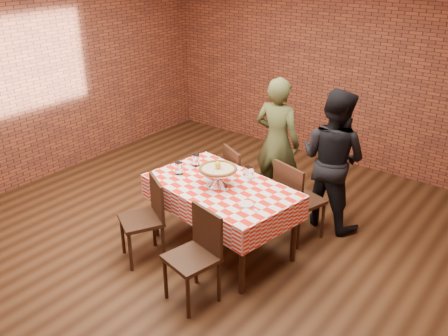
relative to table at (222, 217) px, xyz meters
The scene contains 19 objects.
ground 0.49m from the table, 165.75° to the right, with size 6.00×6.00×0.00m, color black.
back_wall 3.13m from the table, 95.90° to the left, with size 5.50×5.50×0.00m, color brown.
table is the anchor object (origin of this frame).
tablecloth 0.25m from the table, ahead, with size 1.55×0.94×0.26m, color red, non-canonical shape.
pizza_stand 0.47m from the table, 143.85° to the right, with size 0.39×0.39×0.17m, color silver, non-canonical shape.
pizza 0.56m from the table, 143.85° to the right, with size 0.39×0.39×0.03m, color beige.
lemon 0.61m from the table, 143.85° to the right, with size 0.06×0.06×0.08m, color yellow.
water_glass_left 0.69m from the table, behind, with size 0.08×0.08×0.13m, color white.
water_glass_right 0.71m from the table, 158.80° to the left, with size 0.08×0.08×0.13m, color white.
side_plate 0.61m from the table, 22.74° to the right, with size 0.14×0.14×0.01m, color white.
sweetener_packet_a 0.70m from the table, 30.95° to the right, with size 0.05×0.04×0.01m, color white.
sweetener_packet_b 0.72m from the table, 20.89° to the right, with size 0.05×0.04×0.01m, color white.
condiment_caddy 0.55m from the table, 68.30° to the left, with size 0.09×0.07×0.12m, color silver.
chair_near_left 0.84m from the table, 129.63° to the right, with size 0.40×0.40×0.88m, color #362012, non-canonical shape.
chair_near_right 0.88m from the table, 69.79° to the right, with size 0.41×0.41×0.89m, color #362012, non-canonical shape.
chair_far_left 0.81m from the table, 108.10° to the left, with size 0.39×0.39×0.87m, color #362012, non-canonical shape.
chair_far_right 0.89m from the table, 53.20° to the left, with size 0.43×0.43×0.92m, color #362012, non-canonical shape.
diner_olive 1.33m from the table, 95.63° to the left, with size 0.58×0.38×1.60m, color #474F29.
diner_black 1.41m from the table, 60.95° to the left, with size 0.79×0.61×1.62m, color black.
Camera 1 is at (3.00, -3.38, 2.99)m, focal length 38.82 mm.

